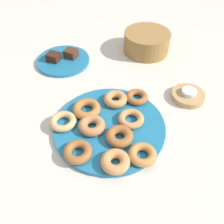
% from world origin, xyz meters
% --- Properties ---
extents(ground_plane, '(2.40, 2.40, 0.00)m').
position_xyz_m(ground_plane, '(0.00, 0.00, 0.00)').
color(ground_plane, beige).
extents(donut_plate, '(0.35, 0.35, 0.01)m').
position_xyz_m(donut_plate, '(0.00, 0.00, 0.01)').
color(donut_plate, '#1E6B93').
rests_on(donut_plate, ground_plane).
extents(donut_0, '(0.09, 0.09, 0.02)m').
position_xyz_m(donut_0, '(0.06, 0.03, 0.03)').
color(donut_0, '#C6844C').
rests_on(donut_0, donut_plate).
extents(donut_1, '(0.10, 0.10, 0.03)m').
position_xyz_m(donut_1, '(0.04, -0.05, 0.03)').
color(donut_1, '#995B2D').
rests_on(donut_1, donut_plate).
extents(donut_2, '(0.11, 0.11, 0.03)m').
position_xyz_m(donut_2, '(-0.05, -0.03, 0.03)').
color(donut_2, '#B27547').
rests_on(donut_2, donut_plate).
extents(donut_3, '(0.11, 0.11, 0.03)m').
position_xyz_m(donut_3, '(0.05, -0.13, 0.03)').
color(donut_3, '#C6844C').
rests_on(donut_3, donut_plate).
extents(donut_4, '(0.12, 0.12, 0.03)m').
position_xyz_m(donut_4, '(-0.09, 0.04, 0.03)').
color(donut_4, '#AD6B33').
rests_on(donut_4, donut_plate).
extents(donut_5, '(0.09, 0.09, 0.02)m').
position_xyz_m(donut_5, '(-0.06, -0.13, 0.03)').
color(donut_5, '#995B2D').
rests_on(donut_5, donut_plate).
extents(donut_6, '(0.10, 0.10, 0.02)m').
position_xyz_m(donut_6, '(0.12, -0.09, 0.03)').
color(donut_6, '#BC7A3D').
rests_on(donut_6, donut_plate).
extents(donut_7, '(0.10, 0.10, 0.03)m').
position_xyz_m(donut_7, '(-0.01, 0.11, 0.03)').
color(donut_7, '#C6844C').
rests_on(donut_7, donut_plate).
extents(donut_8, '(0.10, 0.10, 0.02)m').
position_xyz_m(donut_8, '(-0.14, -0.03, 0.03)').
color(donut_8, tan).
rests_on(donut_8, donut_plate).
extents(donut_9, '(0.09, 0.09, 0.02)m').
position_xyz_m(donut_9, '(0.06, 0.14, 0.03)').
color(donut_9, '#995B2D').
rests_on(donut_9, donut_plate).
extents(cake_plate, '(0.22, 0.22, 0.01)m').
position_xyz_m(cake_plate, '(-0.29, 0.30, 0.01)').
color(cake_plate, '#1E6B93').
rests_on(cake_plate, ground_plane).
extents(brownie_near, '(0.05, 0.05, 0.03)m').
position_xyz_m(brownie_near, '(-0.32, 0.28, 0.03)').
color(brownie_near, '#381E14').
rests_on(brownie_near, cake_plate).
extents(brownie_far, '(0.06, 0.05, 0.03)m').
position_xyz_m(brownie_far, '(-0.26, 0.33, 0.03)').
color(brownie_far, '#472819').
rests_on(brownie_far, cake_plate).
extents(candle_holder, '(0.12, 0.12, 0.02)m').
position_xyz_m(candle_holder, '(0.23, 0.21, 0.01)').
color(candle_holder, tan).
rests_on(candle_holder, ground_plane).
extents(tealight, '(0.05, 0.05, 0.01)m').
position_xyz_m(tealight, '(0.23, 0.21, 0.03)').
color(tealight, silver).
rests_on(tealight, candle_holder).
extents(basket, '(0.28, 0.28, 0.09)m').
position_xyz_m(basket, '(0.04, 0.48, 0.04)').
color(basket, olive).
rests_on(basket, ground_plane).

